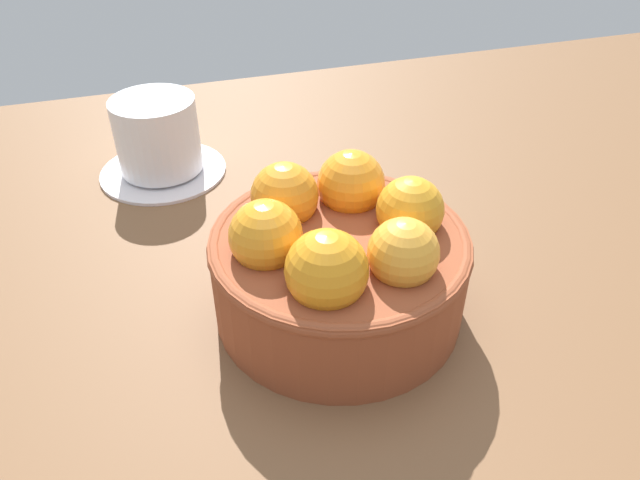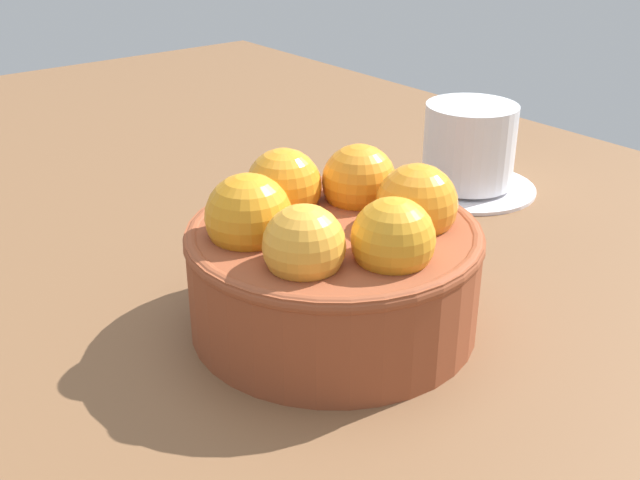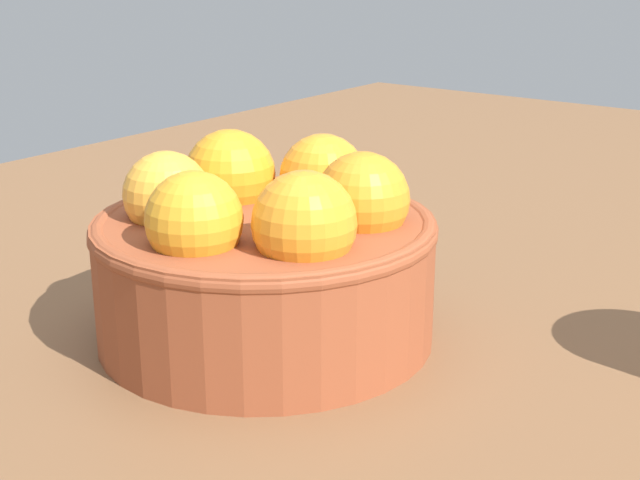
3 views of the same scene
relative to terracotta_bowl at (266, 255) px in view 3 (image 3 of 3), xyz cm
name	(u,v)px [view 3 (image 3 of 3)]	position (x,y,z in cm)	size (l,w,h in cm)	color
ground_plane	(267,363)	(-0.04, 0.01, -5.91)	(153.07, 87.35, 3.10)	brown
terracotta_bowl	(266,255)	(0.00, 0.00, 0.00)	(17.12, 17.12, 9.82)	brown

